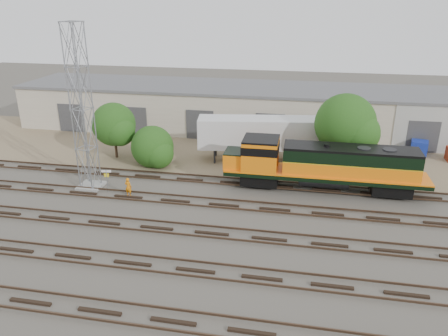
% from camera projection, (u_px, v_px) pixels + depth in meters
% --- Properties ---
extents(ground, '(140.00, 140.00, 0.00)m').
position_uv_depth(ground, '(220.00, 214.00, 33.04)').
color(ground, '#47423A').
rests_on(ground, ground).
extents(dirt_strip, '(80.00, 16.00, 0.02)m').
position_uv_depth(dirt_strip, '(248.00, 150.00, 46.73)').
color(dirt_strip, '#726047').
rests_on(dirt_strip, ground).
extents(tracks, '(80.00, 20.40, 0.28)m').
position_uv_depth(tracks, '(212.00, 233.00, 30.27)').
color(tracks, black).
rests_on(tracks, ground).
extents(warehouse, '(58.40, 10.40, 5.30)m').
position_uv_depth(warehouse, '(258.00, 109.00, 53.04)').
color(warehouse, beige).
rests_on(warehouse, ground).
extents(locomotive, '(16.81, 2.95, 4.04)m').
position_uv_depth(locomotive, '(321.00, 165.00, 36.35)').
color(locomotive, black).
rests_on(locomotive, tracks).
extents(signal_tower, '(2.02, 2.02, 13.64)m').
position_uv_depth(signal_tower, '(82.00, 112.00, 35.40)').
color(signal_tower, gray).
rests_on(signal_tower, ground).
extents(sign_post, '(0.81, 0.17, 1.99)m').
position_uv_depth(sign_post, '(107.00, 176.00, 36.40)').
color(sign_post, gray).
rests_on(sign_post, ground).
extents(worker, '(0.63, 0.45, 1.59)m').
position_uv_depth(worker, '(128.00, 187.00, 35.85)').
color(worker, orange).
rests_on(worker, ground).
extents(semi_trailer, '(14.40, 4.89, 4.35)m').
position_uv_depth(semi_trailer, '(274.00, 134.00, 42.95)').
color(semi_trailer, silver).
rests_on(semi_trailer, ground).
extents(dumpster_blue, '(1.88, 1.81, 1.50)m').
position_uv_depth(dumpster_blue, '(419.00, 148.00, 45.25)').
color(dumpster_blue, '#162C9C').
rests_on(dumpster_blue, ground).
extents(tree_west, '(4.55, 4.34, 5.67)m').
position_uv_depth(tree_west, '(115.00, 126.00, 43.33)').
color(tree_west, '#382619').
rests_on(tree_west, ground).
extents(tree_mid, '(4.33, 4.12, 4.12)m').
position_uv_depth(tree_mid, '(154.00, 149.00, 42.08)').
color(tree_mid, '#382619').
rests_on(tree_mid, ground).
extents(tree_east, '(5.77, 5.50, 7.42)m').
position_uv_depth(tree_east, '(348.00, 126.00, 39.13)').
color(tree_east, '#382619').
rests_on(tree_east, ground).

